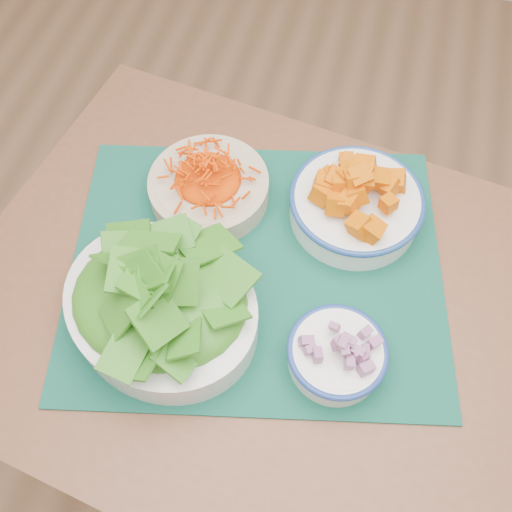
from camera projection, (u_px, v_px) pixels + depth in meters
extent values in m
plane|color=#A57450|center=(265.00, 437.00, 1.50)|extent=(4.00, 4.00, 0.00)
cube|color=brown|center=(309.00, 320.00, 0.87)|extent=(1.17, 0.87, 0.04)
cylinder|color=brown|center=(22.00, 433.00, 1.15)|extent=(0.06, 0.06, 0.71)
cylinder|color=brown|center=(161.00, 211.00, 1.43)|extent=(0.06, 0.06, 0.71)
cube|color=#07342A|center=(256.00, 266.00, 0.89)|extent=(0.66, 0.58, 0.00)
cylinder|color=#C6B493|center=(209.00, 189.00, 0.94)|extent=(0.24, 0.24, 0.04)
ellipsoid|color=#FB4A00|center=(207.00, 174.00, 0.91)|extent=(0.17, 0.17, 0.03)
cylinder|color=white|center=(355.00, 207.00, 0.92)|extent=(0.26, 0.26, 0.05)
torus|color=navy|center=(357.00, 199.00, 0.90)|extent=(0.22, 0.22, 0.01)
ellipsoid|color=#E06800|center=(360.00, 187.00, 0.87)|extent=(0.18, 0.18, 0.05)
ellipsoid|color=#1E6411|center=(156.00, 289.00, 0.76)|extent=(0.25, 0.22, 0.07)
cylinder|color=white|center=(336.00, 356.00, 0.79)|extent=(0.17, 0.17, 0.05)
torus|color=navy|center=(338.00, 351.00, 0.78)|extent=(0.14, 0.14, 0.01)
ellipsoid|color=#6B0D4C|center=(339.00, 346.00, 0.76)|extent=(0.12, 0.12, 0.03)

